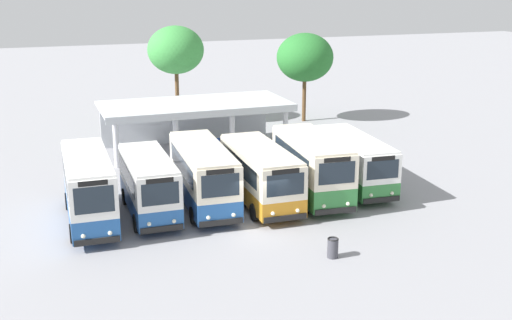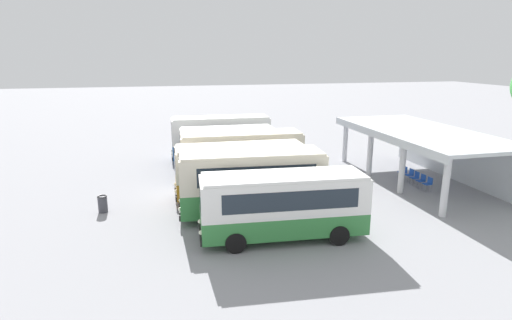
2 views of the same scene
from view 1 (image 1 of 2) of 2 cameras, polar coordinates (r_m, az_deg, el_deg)
ground_plane at (r=31.77m, az=0.33°, el=-5.96°), size 180.00×180.00×0.00m
city_bus_nearest_orange at (r=32.76m, az=-14.58°, el=-2.27°), size 2.36×7.65×3.46m
city_bus_second_in_row at (r=33.17m, az=-9.45°, el=-2.05°), size 2.33×6.75×3.12m
city_bus_middle_cream at (r=34.13m, az=-4.68°, el=-1.20°), size 2.65×7.94×3.29m
city_bus_fourth_amber at (r=34.41m, az=0.40°, el=-1.15°), size 2.56×7.56×3.12m
city_bus_fifth_blue at (r=35.43m, az=4.94°, el=-0.45°), size 2.88×7.44×3.42m
city_bus_far_end_green at (r=37.40m, az=8.62°, el=-0.01°), size 2.69×7.54×3.02m
terminal_canopy at (r=45.73m, az=-5.61°, el=4.30°), size 12.93×5.99×3.40m
waiting_chair_end_by_column at (r=44.87m, az=-5.86°, el=1.26°), size 0.46×0.46×0.86m
waiting_chair_second_from_end at (r=45.09m, az=-5.07°, el=1.36°), size 0.46×0.46×0.86m
waiting_chair_middle_seat at (r=45.21m, az=-4.25°, el=1.42°), size 0.46×0.46×0.86m
waiting_chair_fourth_seat at (r=45.38m, az=-3.45°, el=1.49°), size 0.46×0.46×0.86m
waiting_chair_fifth_seat at (r=45.57m, az=-2.65°, el=1.56°), size 0.46×0.46×0.86m
roadside_tree_behind_canopy at (r=53.21m, az=-7.11°, el=9.61°), size 4.56×4.56×8.02m
roadside_tree_east_of_canopy at (r=53.99m, az=4.35°, el=9.02°), size 4.69×4.69×7.36m
litter_bin_apron at (r=28.56m, az=6.80°, el=-7.71°), size 0.49×0.49×0.90m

